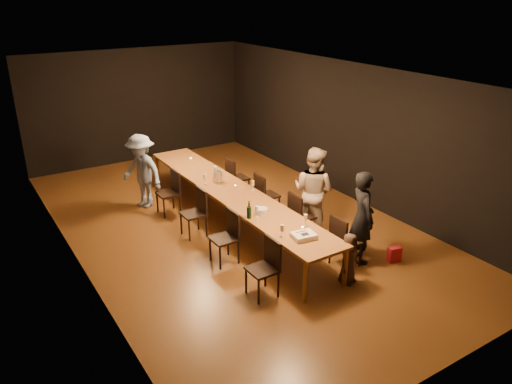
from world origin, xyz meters
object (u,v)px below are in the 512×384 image
chair_right_1 (303,215)px  plate_stack (262,211)px  birthday_cake (304,236)px  champagne_bottle (249,209)px  child (349,259)px  chair_left_2 (193,213)px  chair_left_3 (168,193)px  woman_tan (313,191)px  woman_birthday (362,217)px  chair_left_0 (262,269)px  man_blue (142,171)px  chair_right_3 (238,177)px  chair_left_1 (224,238)px  ice_bucket (218,177)px  chair_right_0 (346,241)px  chair_right_2 (267,195)px  table (232,193)px

chair_right_1 → plate_stack: bearing=-87.1°
birthday_cake → champagne_bottle: (-0.34, 1.10, 0.12)m
champagne_bottle → child: bearing=-60.3°
chair_left_2 → chair_left_3: same height
champagne_bottle → woman_tan: bearing=5.3°
woman_birthday → child: bearing=141.1°
chair_right_1 → woman_tan: bearing=104.9°
chair_left_0 → man_blue: 4.27m
chair_right_3 → chair_left_1: same height
woman_birthday → ice_bucket: (-1.18, 2.97, 0.03)m
chair_right_0 → chair_left_1: 2.08m
chair_left_2 → child: bearing=-154.2°
man_blue → child: 4.98m
chair_left_0 → child: bearing=-107.6°
chair_right_2 → birthday_cake: 2.54m
ice_bucket → chair_right_0: bearing=-74.0°
table → plate_stack: plate_stack is taller
chair_left_1 → champagne_bottle: champagne_bottle is taller
woman_tan → man_blue: (-2.30, 2.96, -0.06)m
chair_right_2 → woman_birthday: (0.33, -2.41, 0.36)m
chair_left_3 → child: size_ratio=1.07×
chair_left_3 → birthday_cake: bearing=-167.1°
chair_left_0 → chair_left_3: bearing=0.0°
chair_right_0 → plate_stack: chair_right_0 is taller
table → chair_left_0: (-0.85, -2.40, -0.24)m
woman_tan → child: bearing=138.8°
chair_right_0 → man_blue: man_blue is taller
man_blue → champagne_bottle: man_blue is taller
birthday_cake → champagne_bottle: champagne_bottle is taller
chair_right_1 → chair_right_3: same height
chair_left_2 → chair_right_0: bearing=-144.7°
chair_left_1 → woman_birthday: (2.03, -1.21, 0.36)m
table → woman_birthday: woman_birthday is taller
child → chair_left_1: bearing=112.3°
table → chair_left_2: (-0.85, 0.00, -0.24)m
chair_right_3 → woman_birthday: woman_birthday is taller
chair_right_3 → woman_tan: bearing=7.4°
chair_right_0 → chair_left_3: size_ratio=1.00×
chair_left_1 → plate_stack: size_ratio=4.57×
chair_right_0 → man_blue: bearing=-154.8°
chair_right_3 → man_blue: bearing=-107.8°
chair_right_0 → ice_bucket: 3.11m
chair_left_3 → child: 4.26m
chair_right_2 → woman_birthday: 2.46m
child → champagne_bottle: champagne_bottle is taller
woman_tan → chair_right_2: bearing=-6.1°
chair_right_3 → chair_left_3: bearing=-90.0°
chair_right_2 → chair_left_1: (-1.70, -1.20, 0.00)m
birthday_cake → chair_right_2: bearing=77.9°
chair_left_0 → ice_bucket: bearing=-16.0°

